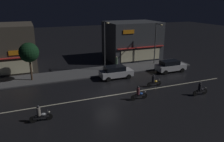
{
  "coord_description": "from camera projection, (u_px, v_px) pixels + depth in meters",
  "views": [
    {
      "loc": [
        -7.37,
        -20.21,
        9.7
      ],
      "look_at": [
        2.1,
        3.78,
        1.47
      ],
      "focal_mm": 35.09,
      "sensor_mm": 36.0,
      "label": 1
    }
  ],
  "objects": [
    {
      "name": "motorcycle_opposite_lane",
      "position": [
        200.0,
        90.0,
        23.52
      ],
      "size": [
        1.9,
        0.6,
        1.52
      ],
      "rotation": [
        0.0,
        0.0,
        3.17
      ],
      "color": "black",
      "rests_on": "ground"
    },
    {
      "name": "ground_plane",
      "position": [
        107.0,
        96.0,
        23.43
      ],
      "size": [
        140.0,
        140.0,
        0.0
      ],
      "primitive_type": "plane",
      "color": "black"
    },
    {
      "name": "motorcycle_lead",
      "position": [
        154.0,
        81.0,
        25.92
      ],
      "size": [
        1.9,
        0.6,
        1.52
      ],
      "rotation": [
        0.0,
        0.0,
        0.02
      ],
      "color": "black",
      "rests_on": "ground"
    },
    {
      "name": "storefront_center_block",
      "position": [
        9.0,
        47.0,
        31.93
      ],
      "size": [
        7.06,
        8.36,
        6.6
      ],
      "color": "#4C443A",
      "rests_on": "ground"
    },
    {
      "name": "parked_car_near_kerb",
      "position": [
        116.0,
        72.0,
        28.67
      ],
      "size": [
        4.3,
        1.98,
        1.67
      ],
      "rotation": [
        0.0,
        0.0,
        3.14
      ],
      "color": "silver",
      "rests_on": "ground"
    },
    {
      "name": "motorcycle_following",
      "position": [
        40.0,
        115.0,
        18.32
      ],
      "size": [
        1.9,
        0.6,
        1.52
      ],
      "rotation": [
        0.0,
        0.0,
        3.03
      ],
      "color": "black",
      "rests_on": "ground"
    },
    {
      "name": "streetlamp_east",
      "position": [
        156.0,
        40.0,
        34.04
      ],
      "size": [
        0.44,
        1.64,
        6.4
      ],
      "color": "#47494C",
      "rests_on": "sidewalk_far"
    },
    {
      "name": "streetlamp_mid",
      "position": [
        105.0,
        42.0,
        30.83
      ],
      "size": [
        0.44,
        1.64,
        6.99
      ],
      "color": "#47494C",
      "rests_on": "sidewalk_far"
    },
    {
      "name": "street_tree",
      "position": [
        29.0,
        53.0,
        26.83
      ],
      "size": [
        2.43,
        2.43,
        4.8
      ],
      "color": "#473323",
      "rests_on": "sidewalk_far"
    },
    {
      "name": "parked_car_trailing",
      "position": [
        170.0,
        66.0,
        31.37
      ],
      "size": [
        4.3,
        1.98,
        1.67
      ],
      "rotation": [
        0.0,
        0.0,
        3.14
      ],
      "color": "silver",
      "rests_on": "ground"
    },
    {
      "name": "lane_divider_stripe",
      "position": [
        107.0,
        96.0,
        23.43
      ],
      "size": [
        31.04,
        0.16,
        0.01
      ],
      "primitive_type": "cube",
      "color": "beige",
      "rests_on": "ground"
    },
    {
      "name": "sidewalk_far",
      "position": [
        86.0,
        73.0,
        30.79
      ],
      "size": [
        32.67,
        4.31,
        0.14
      ],
      "primitive_type": "cube",
      "color": "#4C4C4F",
      "rests_on": "ground"
    },
    {
      "name": "motorcycle_trailing_far",
      "position": [
        139.0,
        94.0,
        22.45
      ],
      "size": [
        1.9,
        0.6,
        1.52
      ],
      "rotation": [
        0.0,
        0.0,
        3.06
      ],
      "color": "black",
      "rests_on": "ground"
    },
    {
      "name": "traffic_cone",
      "position": [
        128.0,
        75.0,
        29.48
      ],
      "size": [
        0.36,
        0.36,
        0.55
      ],
      "primitive_type": "cone",
      "color": "orange",
      "rests_on": "ground"
    },
    {
      "name": "storefront_left_block",
      "position": [
        132.0,
        40.0,
        38.19
      ],
      "size": [
        8.83,
        6.94,
        6.39
      ],
      "color": "#383A3F",
      "rests_on": "ground"
    },
    {
      "name": "pedestrian_on_sidewalk",
      "position": [
        116.0,
        63.0,
        32.47
      ],
      "size": [
        0.37,
        0.37,
        1.88
      ],
      "rotation": [
        0.0,
        0.0,
        4.64
      ],
      "color": "#4C664C",
      "rests_on": "sidewalk_far"
    }
  ]
}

